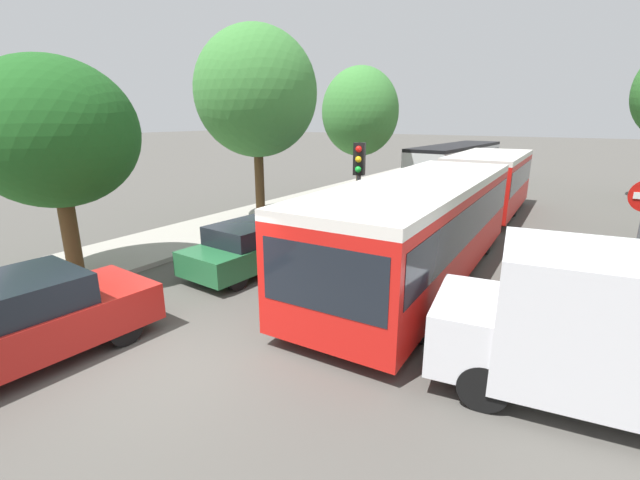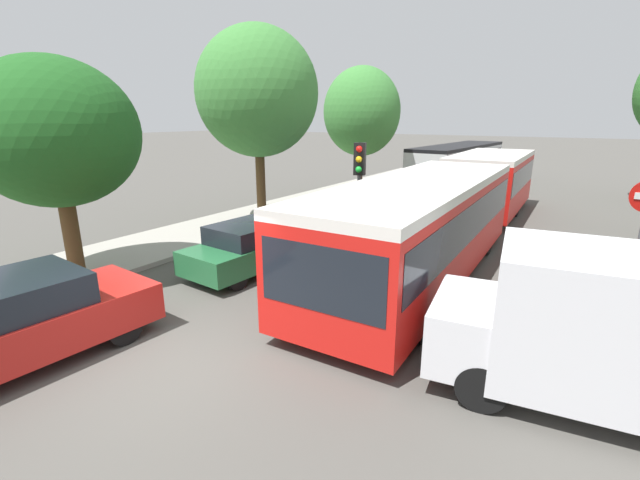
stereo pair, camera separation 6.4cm
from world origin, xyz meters
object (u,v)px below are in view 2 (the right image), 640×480
object	(u,v)px
city_bus_rear	(458,161)
queued_car_blue	(349,213)
queued_car_green	(252,247)
white_van	(637,332)
tree_left_near	(57,137)
queued_car_red	(13,322)
articulated_bus	(458,199)
tree_left_far	(362,114)
traffic_light	(359,175)
tree_left_mid	(258,96)

from	to	relation	value
city_bus_rear	queued_car_blue	size ratio (longest dim) A/B	2.71
queued_car_green	white_van	size ratio (longest dim) A/B	0.76
queued_car_green	tree_left_near	xyz separation A→B (m)	(-3.30, -2.99, 2.93)
city_bus_rear	queued_car_red	world-z (taller)	city_bus_rear
articulated_bus	queued_car_green	xyz separation A→B (m)	(-3.93, -5.64, -0.81)
city_bus_rear	queued_car_blue	xyz separation A→B (m)	(0.22, -14.80, -0.67)
tree_left_near	white_van	bearing A→B (deg)	6.92
tree_left_near	tree_left_far	xyz separation A→B (m)	(0.24, 15.16, 0.62)
city_bus_rear	queued_car_blue	world-z (taller)	city_bus_rear
articulated_bus	white_van	size ratio (longest dim) A/B	3.35
white_van	traffic_light	size ratio (longest dim) A/B	1.54
queued_car_red	tree_left_mid	size ratio (longest dim) A/B	0.61
tree_left_mid	white_van	bearing A→B (deg)	-27.13
queued_car_blue	white_van	world-z (taller)	white_van
tree_left_far	tree_left_mid	bearing A→B (deg)	-92.78
queued_car_blue	tree_left_far	xyz separation A→B (m)	(-3.30, 7.12, 3.52)
city_bus_rear	tree_left_far	bearing A→B (deg)	161.67
white_van	tree_left_near	world-z (taller)	tree_left_near
city_bus_rear	tree_left_mid	distance (m)	16.11
queued_car_red	queued_car_blue	xyz separation A→B (m)	(0.46, 10.75, -0.06)
articulated_bus	queued_car_red	distance (m)	12.09
queued_car_green	white_van	bearing A→B (deg)	-96.68
queued_car_green	white_van	distance (m)	8.56
queued_car_green	traffic_light	xyz separation A→B (m)	(1.96, 2.45, 1.82)
city_bus_rear	tree_left_far	world-z (taller)	tree_left_far
queued_car_red	white_van	bearing A→B (deg)	-60.57
traffic_light	queued_car_blue	bearing A→B (deg)	-164.04
articulated_bus	tree_left_mid	xyz separation A→B (m)	(-7.36, -1.14, 3.34)
city_bus_rear	white_van	xyz separation A→B (m)	(8.39, -21.42, -0.14)
city_bus_rear	queued_car_green	distance (m)	19.87
queued_car_green	white_van	xyz separation A→B (m)	(8.40, -1.57, 0.56)
articulated_bus	queued_car_blue	bearing A→B (deg)	-82.52
white_van	articulated_bus	bearing A→B (deg)	-66.24
queued_car_green	queued_car_blue	xyz separation A→B (m)	(0.23, 5.05, 0.03)
queued_car_blue	tree_left_far	distance (m)	8.60
articulated_bus	tree_left_near	distance (m)	11.45
queued_car_red	queued_car_blue	bearing A→B (deg)	1.42
traffic_light	tree_left_near	size ratio (longest dim) A/B	0.62
queued_car_red	traffic_light	world-z (taller)	traffic_light
articulated_bus	tree_left_near	size ratio (longest dim) A/B	3.20
queued_car_green	tree_left_mid	world-z (taller)	tree_left_mid
queued_car_red	tree_left_near	size ratio (longest dim) A/B	0.83
city_bus_rear	articulated_bus	bearing A→B (deg)	-161.12
articulated_bus	white_van	xyz separation A→B (m)	(4.47, -7.20, -0.26)
queued_car_blue	articulated_bus	bearing A→B (deg)	-77.14
queued_car_red	tree_left_mid	xyz separation A→B (m)	(-3.21, 10.19, 4.06)
city_bus_rear	tree_left_far	distance (m)	8.75
articulated_bus	tree_left_mid	size ratio (longest dim) A/B	2.39
white_van	queued_car_red	bearing A→B (deg)	17.49
white_van	traffic_light	distance (m)	7.69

